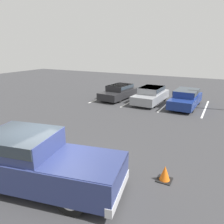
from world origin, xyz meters
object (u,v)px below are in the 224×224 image
traffic_cone (165,174)px  pickup_truck (32,160)px  parked_sedan_b (151,94)px  parked_sedan_c (186,98)px  parked_sedan_a (119,91)px

traffic_cone → pickup_truck: bearing=-148.9°
parked_sedan_b → traffic_cone: (3.88, -10.47, -0.44)m
parked_sedan_c → traffic_cone: size_ratio=8.30×
parked_sedan_a → parked_sedan_b: bearing=92.5°
pickup_truck → parked_sedan_c: size_ratio=1.38×
parked_sedan_b → parked_sedan_c: size_ratio=0.99×
parked_sedan_b → parked_sedan_c: bearing=91.4°
pickup_truck → parked_sedan_c: pickup_truck is taller
parked_sedan_a → traffic_cone: 12.62m
traffic_cone → parked_sedan_a: bearing=122.8°
parked_sedan_c → traffic_cone: (1.09, -10.44, -0.45)m
parked_sedan_a → parked_sedan_b: 2.95m
parked_sedan_a → parked_sedan_b: (2.95, -0.13, 0.03)m
pickup_truck → parked_sedan_b: size_ratio=1.40×
pickup_truck → parked_sedan_a: (-3.03, 12.89, -0.26)m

